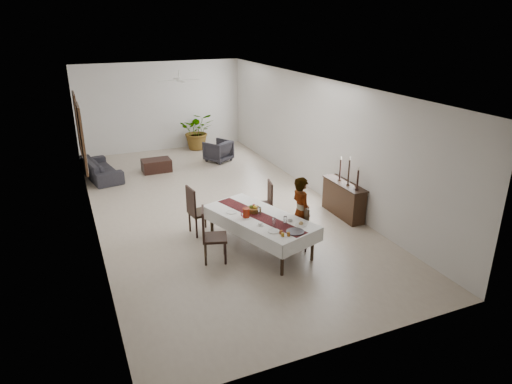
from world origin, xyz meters
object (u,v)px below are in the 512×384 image
object	(u,v)px
woman	(301,212)
sideboard_body	(343,200)
red_pitcher	(246,213)
dining_table_top	(259,217)
sofa	(101,168)

from	to	relation	value
woman	sideboard_body	xyz separation A→B (m)	(1.77, 1.01, -0.38)
red_pitcher	sideboard_body	bearing A→B (deg)	13.41
dining_table_top	red_pitcher	distance (m)	0.32
dining_table_top	sofa	xyz separation A→B (m)	(-2.66, 6.15, -0.41)
red_pitcher	woman	xyz separation A→B (m)	(1.13, -0.32, -0.06)
dining_table_top	sofa	world-z (taller)	dining_table_top
sofa	woman	bearing A→B (deg)	-161.71
sofa	dining_table_top	bearing A→B (deg)	-167.00
woman	sofa	distance (m)	7.32
woman	sideboard_body	distance (m)	2.07
dining_table_top	sideboard_body	distance (m)	2.74
red_pitcher	woman	bearing A→B (deg)	-15.97
woman	sofa	world-z (taller)	woman
red_pitcher	woman	distance (m)	1.18
sideboard_body	sofa	world-z (taller)	sideboard_body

